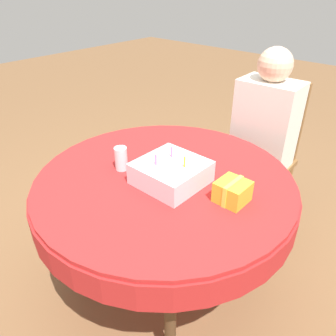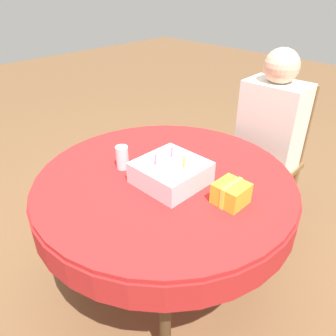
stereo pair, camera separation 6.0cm
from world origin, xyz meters
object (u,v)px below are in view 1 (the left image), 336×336
Objects in this scene: person at (264,126)px; drinking_glass at (121,158)px; birthday_cake at (171,172)px; chair at (266,150)px; gift_box at (232,192)px.

person is 10.17× the size of drinking_glass.
chair is at bearing 88.63° from birthday_cake.
chair is 0.82× the size of person.
birthday_cake is (-0.03, -0.85, 0.04)m from person.
person is 9.06× the size of gift_box.
birthday_cake is 0.27m from drinking_glass.
drinking_glass is at bearing -109.02° from person.
person reaches higher than gift_box.
person reaches higher than birthday_cake.
drinking_glass is (-0.29, -0.93, 0.05)m from person.
chair is 3.39× the size of birthday_cake.
drinking_glass is 0.57m from gift_box.
chair reaches higher than birthday_cake.
chair is 0.95m from gift_box.
drinking_glass is at bearing -164.09° from birthday_cake.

